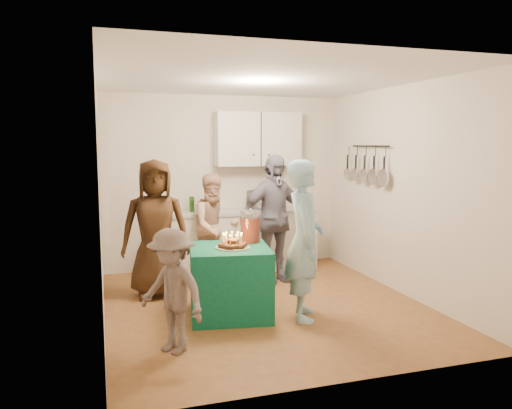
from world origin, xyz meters
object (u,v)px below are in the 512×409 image
object	(u,v)px
punch_jar	(250,227)
woman_back_left	(155,228)
woman_back_right	(273,219)
counter	(242,241)
man_birthday	(304,240)
woman_back_center	(215,227)
child_near_left	(172,291)
party_table	(230,281)
microwave	(266,200)

from	to	relation	value
punch_jar	woman_back_left	distance (m)	1.24
punch_jar	woman_back_right	bearing A→B (deg)	57.14
counter	man_birthday	distance (m)	2.26
woman_back_left	woman_back_center	world-z (taller)	woman_back_left
woman_back_left	punch_jar	bearing A→B (deg)	-32.26
punch_jar	child_near_left	size ratio (longest dim) A/B	0.30
woman_back_center	child_near_left	xyz separation A→B (m)	(-0.92, -2.33, -0.17)
woman_back_left	woman_back_right	xyz separation A→B (m)	(1.60, 0.20, 0.02)
punch_jar	man_birthday	size ratio (longest dim) A/B	0.20
party_table	man_birthday	size ratio (longest dim) A/B	0.50
man_birthday	woman_back_center	distance (m)	1.94
counter	party_table	bearing A→B (deg)	-109.47
counter	woman_back_center	size ratio (longest dim) A/B	1.50
counter	punch_jar	distance (m)	1.79
party_table	child_near_left	bearing A→B (deg)	-132.79
microwave	punch_jar	world-z (taller)	microwave
party_table	counter	bearing A→B (deg)	70.53
party_table	woman_back_left	size ratio (longest dim) A/B	0.50
punch_jar	child_near_left	bearing A→B (deg)	-135.62
counter	punch_jar	bearing A→B (deg)	-102.45
punch_jar	woman_back_center	world-z (taller)	woman_back_center
child_near_left	party_table	bearing A→B (deg)	101.20
man_birthday	woman_back_center	world-z (taller)	man_birthday
microwave	woman_back_right	xyz separation A→B (m)	(-0.15, -0.75, -0.18)
woman_back_center	party_table	bearing A→B (deg)	-108.96
man_birthday	woman_back_center	bearing A→B (deg)	34.91
man_birthday	woman_back_right	distance (m)	1.48
party_table	punch_jar	size ratio (longest dim) A/B	2.50
child_near_left	woman_back_center	bearing A→B (deg)	122.47
party_table	woman_back_left	bearing A→B (deg)	126.28
woman_back_right	child_near_left	world-z (taller)	woman_back_right
counter	child_near_left	world-z (taller)	child_near_left
woman_back_center	microwave	bearing A→B (deg)	10.37
microwave	child_near_left	xyz separation A→B (m)	(-1.79, -2.69, -0.48)
counter	woman_back_left	size ratio (longest dim) A/B	1.30
microwave	woman_back_left	bearing A→B (deg)	-165.29
party_table	woman_back_left	distance (m)	1.27
woman_back_left	party_table	bearing A→B (deg)	-49.65
woman_back_left	child_near_left	world-z (taller)	woman_back_left
counter	man_birthday	bearing A→B (deg)	-88.21
counter	punch_jar	xyz separation A→B (m)	(-0.37, -1.68, 0.50)
woman_back_center	counter	bearing A→B (deg)	24.23
punch_jar	woman_back_left	size ratio (longest dim) A/B	0.20
punch_jar	child_near_left	distance (m)	1.50
party_table	woman_back_right	xyz separation A→B (m)	(0.90, 1.15, 0.49)
microwave	man_birthday	bearing A→B (deg)	-111.61
woman_back_left	woman_back_right	distance (m)	1.61
party_table	punch_jar	bearing A→B (deg)	35.99
child_near_left	man_birthday	bearing A→B (deg)	71.78
punch_jar	woman_back_left	world-z (taller)	woman_back_left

